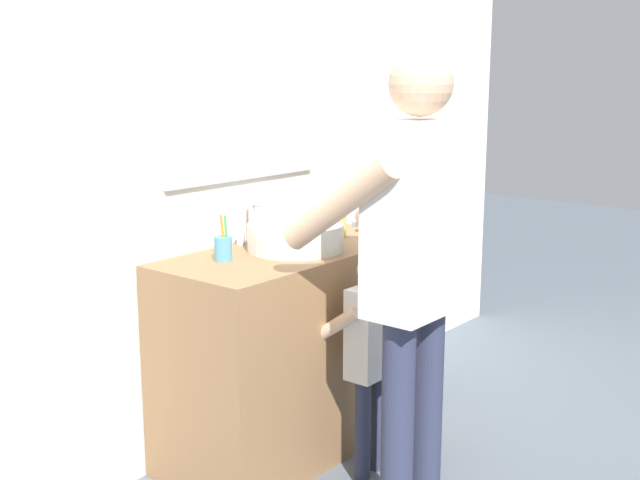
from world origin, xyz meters
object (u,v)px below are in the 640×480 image
(soap_bottle, at_px, (340,222))
(adult_parent, at_px, (413,247))
(toothbrush_cup, at_px, (223,247))
(child_toddler, at_px, (369,345))

(soap_bottle, distance_m, adult_parent, 0.84)
(toothbrush_cup, bearing_deg, adult_parent, -76.59)
(toothbrush_cup, distance_m, child_toddler, 0.69)
(toothbrush_cup, relative_size, child_toddler, 0.23)
(adult_parent, bearing_deg, toothbrush_cup, 103.41)
(child_toddler, xyz_separation_m, adult_parent, (-0.14, -0.28, 0.46))
(child_toddler, height_order, adult_parent, adult_parent)
(child_toddler, bearing_deg, adult_parent, -116.61)
(toothbrush_cup, xyz_separation_m, soap_bottle, (0.65, -0.07, 0.01))
(adult_parent, bearing_deg, soap_bottle, 55.55)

